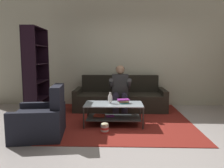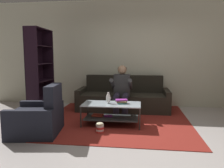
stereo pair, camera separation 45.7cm
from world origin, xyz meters
TOP-DOWN VIEW (x-y plane):
  - ground at (0.00, 0.00)m, footprint 16.80×16.80m
  - back_partition at (0.00, 2.46)m, footprint 8.40×0.12m
  - couch at (-0.25, 1.85)m, footprint 2.30×0.88m
  - person_seated_center at (-0.25, 1.33)m, footprint 0.50×0.58m
  - coffee_table at (-0.39, 0.56)m, footprint 1.15×0.58m
  - area_rug at (-0.31, 1.08)m, footprint 3.07×3.24m
  - vase at (-0.45, 0.58)m, footprint 0.09×0.09m
  - book_stack at (-0.18, 0.59)m, footprint 0.25×0.21m
  - bookshelf at (-2.18, 1.13)m, footprint 0.32×0.92m
  - armchair at (-1.61, -0.12)m, footprint 0.92×0.94m
  - popcorn_tub at (-0.53, 0.07)m, footprint 0.14×0.14m

SIDE VIEW (x-z plane):
  - ground at x=0.00m, z-range 0.00..0.00m
  - area_rug at x=-0.31m, z-range 0.00..0.01m
  - popcorn_tub at x=-0.53m, z-range 0.00..0.19m
  - armchair at x=-1.61m, z-range -0.16..0.72m
  - couch at x=-0.25m, z-range -0.15..0.72m
  - coffee_table at x=-0.39m, z-range 0.07..0.51m
  - book_stack at x=-0.18m, z-range 0.44..0.52m
  - vase at x=-0.45m, z-range 0.43..0.65m
  - person_seated_center at x=-0.25m, z-range 0.05..1.22m
  - bookshelf at x=-2.18m, z-range -0.16..1.84m
  - back_partition at x=0.00m, z-range 0.00..2.90m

